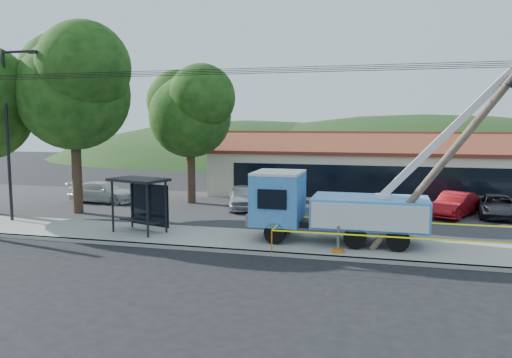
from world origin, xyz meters
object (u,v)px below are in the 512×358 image
at_px(bus_shelter, 142,192).
at_px(car_dark, 497,219).
at_px(leaning_pole, 454,148).
at_px(car_white, 103,204).
at_px(car_silver, 243,210).
at_px(utility_truck, 333,205).
at_px(car_red, 454,218).

height_order(bus_shelter, car_dark, bus_shelter).
distance_m(leaning_pole, car_dark, 10.79).
height_order(leaning_pole, car_white, leaning_pole).
bearing_deg(car_silver, car_dark, -13.64).
bearing_deg(utility_truck, car_white, 155.35).
relative_size(bus_shelter, car_dark, 0.68).
relative_size(utility_truck, car_silver, 2.61).
bearing_deg(car_dark, car_white, -172.92).
distance_m(utility_truck, car_dark, 11.79).
bearing_deg(bus_shelter, car_silver, 86.82).
height_order(utility_truck, car_red, utility_truck).
xyz_separation_m(leaning_pole, car_white, (-20.45, 8.20, -4.33)).
bearing_deg(car_silver, car_white, 162.20).
height_order(utility_truck, car_silver, utility_truck).
bearing_deg(car_silver, leaning_pole, -54.74).
height_order(utility_truck, leaning_pole, utility_truck).
distance_m(bus_shelter, car_white, 10.33).
xyz_separation_m(leaning_pole, car_dark, (3.51, 9.24, -4.33)).
distance_m(car_white, car_dark, 23.99).
xyz_separation_m(utility_truck, bus_shelter, (-8.98, -0.32, 0.28)).
bearing_deg(utility_truck, leaning_pole, -11.73).
bearing_deg(bus_shelter, utility_truck, 19.27).
bearing_deg(car_white, leaning_pole, -109.99).
bearing_deg(car_red, bus_shelter, -125.75).
relative_size(car_silver, car_white, 0.93).
distance_m(utility_truck, bus_shelter, 9.00).
bearing_deg(leaning_pole, car_white, 158.15).
height_order(car_red, car_dark, car_red).
distance_m(utility_truck, car_white, 17.40).
height_order(utility_truck, car_white, utility_truck).
height_order(bus_shelter, car_red, bus_shelter).
bearing_deg(bus_shelter, car_dark, 43.73).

